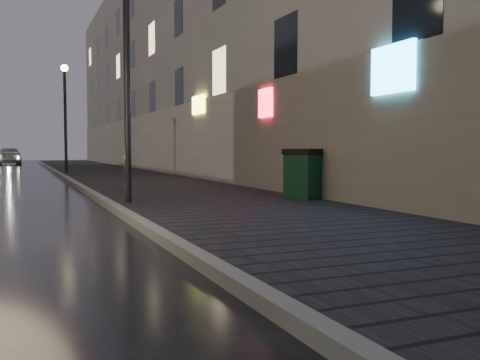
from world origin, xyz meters
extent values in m
plane|color=black|center=(0.00, 0.00, 0.00)|extent=(120.00, 120.00, 0.00)
cube|color=black|center=(3.90, 21.00, 0.07)|extent=(4.60, 58.00, 0.15)
cube|color=slate|center=(1.50, 21.00, 0.07)|extent=(0.20, 58.00, 0.15)
cube|color=#605B54|center=(7.10, 25.00, 6.50)|extent=(1.80, 50.00, 13.00)
cylinder|color=black|center=(1.85, 6.00, 2.65)|extent=(0.14, 0.14, 5.00)
cylinder|color=black|center=(1.85, 22.00, 2.65)|extent=(0.14, 0.14, 5.00)
sphere|color=#FFD88C|center=(1.85, 22.00, 5.25)|extent=(0.36, 0.36, 0.36)
cube|color=black|center=(5.80, 5.24, 0.67)|extent=(0.94, 0.94, 1.03)
cube|color=black|center=(5.80, 5.24, 1.25)|extent=(1.01, 1.01, 0.13)
imported|color=#9D9DA4|center=(-1.00, 41.62, 0.73)|extent=(2.01, 4.41, 1.47)
camera|label=1|loc=(-0.37, -5.65, 1.32)|focal=40.00mm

